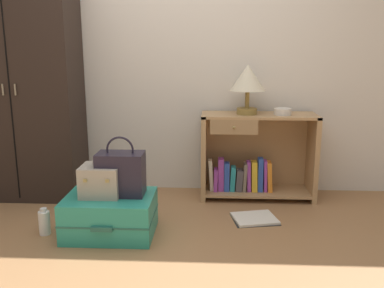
{
  "coord_description": "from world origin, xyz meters",
  "views": [
    {
      "loc": [
        0.34,
        -2.3,
        1.28
      ],
      "look_at": [
        0.18,
        0.89,
        0.55
      ],
      "focal_mm": 39.66,
      "sensor_mm": 36.0,
      "label": 1
    }
  ],
  "objects_px": {
    "handbag": "(121,173)",
    "bottle": "(44,222)",
    "train_case": "(101,180)",
    "table_lamp": "(248,80)",
    "bowl": "(283,112)",
    "wardrobe": "(22,87)",
    "bookshelf": "(254,158)",
    "suitcase_large": "(110,215)",
    "open_book_on_floor": "(255,219)"
  },
  "relations": [
    {
      "from": "handbag",
      "to": "bottle",
      "type": "bearing_deg",
      "value": -172.75
    },
    {
      "from": "train_case",
      "to": "handbag",
      "type": "distance_m",
      "value": 0.14
    },
    {
      "from": "table_lamp",
      "to": "train_case",
      "type": "height_order",
      "value": "table_lamp"
    },
    {
      "from": "bowl",
      "to": "wardrobe",
      "type": "bearing_deg",
      "value": -179.97
    },
    {
      "from": "wardrobe",
      "to": "bookshelf",
      "type": "height_order",
      "value": "wardrobe"
    },
    {
      "from": "wardrobe",
      "to": "bowl",
      "type": "height_order",
      "value": "wardrobe"
    },
    {
      "from": "wardrobe",
      "to": "train_case",
      "type": "bearing_deg",
      "value": -41.79
    },
    {
      "from": "suitcase_large",
      "to": "train_case",
      "type": "xyz_separation_m",
      "value": [
        -0.06,
        0.02,
        0.25
      ]
    },
    {
      "from": "wardrobe",
      "to": "train_case",
      "type": "xyz_separation_m",
      "value": [
        0.85,
        -0.76,
        -0.57
      ]
    },
    {
      "from": "table_lamp",
      "to": "suitcase_large",
      "type": "xyz_separation_m",
      "value": [
        -0.99,
        -0.81,
        -0.88
      ]
    },
    {
      "from": "bowl",
      "to": "bookshelf",
      "type": "bearing_deg",
      "value": 166.77
    },
    {
      "from": "wardrobe",
      "to": "bowl",
      "type": "xyz_separation_m",
      "value": [
        2.18,
        0.0,
        -0.19
      ]
    },
    {
      "from": "table_lamp",
      "to": "bottle",
      "type": "bearing_deg",
      "value": -150.07
    },
    {
      "from": "suitcase_large",
      "to": "table_lamp",
      "type": "bearing_deg",
      "value": 39.15
    },
    {
      "from": "open_book_on_floor",
      "to": "wardrobe",
      "type": "bearing_deg",
      "value": 166.28
    },
    {
      "from": "bowl",
      "to": "open_book_on_floor",
      "type": "height_order",
      "value": "bowl"
    },
    {
      "from": "suitcase_large",
      "to": "open_book_on_floor",
      "type": "xyz_separation_m",
      "value": [
        1.03,
        0.3,
        -0.13
      ]
    },
    {
      "from": "table_lamp",
      "to": "open_book_on_floor",
      "type": "height_order",
      "value": "table_lamp"
    },
    {
      "from": "suitcase_large",
      "to": "bottle",
      "type": "bearing_deg",
      "value": -176.39
    },
    {
      "from": "table_lamp",
      "to": "handbag",
      "type": "relative_size",
      "value": 0.99
    },
    {
      "from": "wardrobe",
      "to": "bookshelf",
      "type": "distance_m",
      "value": 2.06
    },
    {
      "from": "handbag",
      "to": "open_book_on_floor",
      "type": "bearing_deg",
      "value": 15.34
    },
    {
      "from": "bookshelf",
      "to": "train_case",
      "type": "bearing_deg",
      "value": -144.14
    },
    {
      "from": "wardrobe",
      "to": "handbag",
      "type": "bearing_deg",
      "value": -36.87
    },
    {
      "from": "bookshelf",
      "to": "train_case",
      "type": "relative_size",
      "value": 3.41
    },
    {
      "from": "wardrobe",
      "to": "bottle",
      "type": "distance_m",
      "value": 1.26
    },
    {
      "from": "bowl",
      "to": "table_lamp",
      "type": "bearing_deg",
      "value": 173.83
    },
    {
      "from": "wardrobe",
      "to": "open_book_on_floor",
      "type": "relative_size",
      "value": 5.09
    },
    {
      "from": "train_case",
      "to": "handbag",
      "type": "bearing_deg",
      "value": 8.98
    },
    {
      "from": "bowl",
      "to": "bottle",
      "type": "relative_size",
      "value": 0.74
    },
    {
      "from": "wardrobe",
      "to": "bookshelf",
      "type": "xyz_separation_m",
      "value": [
        1.96,
        0.05,
        -0.61
      ]
    },
    {
      "from": "table_lamp",
      "to": "bowl",
      "type": "distance_m",
      "value": 0.39
    },
    {
      "from": "table_lamp",
      "to": "bottle",
      "type": "relative_size",
      "value": 2.14
    },
    {
      "from": "bottle",
      "to": "bookshelf",
      "type": "bearing_deg",
      "value": 29.34
    },
    {
      "from": "wardrobe",
      "to": "handbag",
      "type": "distance_m",
      "value": 1.33
    },
    {
      "from": "bookshelf",
      "to": "wardrobe",
      "type": "bearing_deg",
      "value": -178.45
    },
    {
      "from": "bowl",
      "to": "train_case",
      "type": "bearing_deg",
      "value": -150.54
    },
    {
      "from": "handbag",
      "to": "open_book_on_floor",
      "type": "relative_size",
      "value": 1.1
    },
    {
      "from": "wardrobe",
      "to": "bottle",
      "type": "relative_size",
      "value": 9.94
    },
    {
      "from": "handbag",
      "to": "bottle",
      "type": "distance_m",
      "value": 0.64
    },
    {
      "from": "bookshelf",
      "to": "table_lamp",
      "type": "distance_m",
      "value": 0.67
    },
    {
      "from": "table_lamp",
      "to": "bowl",
      "type": "height_order",
      "value": "table_lamp"
    },
    {
      "from": "train_case",
      "to": "handbag",
      "type": "height_order",
      "value": "handbag"
    },
    {
      "from": "table_lamp",
      "to": "wardrobe",
      "type": "bearing_deg",
      "value": -179.01
    },
    {
      "from": "bookshelf",
      "to": "bowl",
      "type": "bearing_deg",
      "value": -13.23
    },
    {
      "from": "bottle",
      "to": "wardrobe",
      "type": "bearing_deg",
      "value": 118.78
    },
    {
      "from": "bookshelf",
      "to": "bottle",
      "type": "xyz_separation_m",
      "value": [
        -1.52,
        -0.86,
        -0.26
      ]
    },
    {
      "from": "bowl",
      "to": "open_book_on_floor",
      "type": "xyz_separation_m",
      "value": [
        -0.25,
        -0.47,
        -0.75
      ]
    },
    {
      "from": "table_lamp",
      "to": "bowl",
      "type": "relative_size",
      "value": 2.88
    },
    {
      "from": "handbag",
      "to": "bottle",
      "type": "height_order",
      "value": "handbag"
    }
  ]
}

